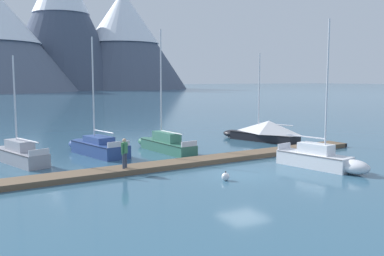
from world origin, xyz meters
The scene contains 11 objects.
ground_plane centered at (0.00, 0.00, 0.00)m, with size 700.00×700.00×0.00m, color #335B75.
mountain_east_summit centered at (34.07, 197.16, 33.27)m, with size 59.15×59.15×63.61m.
mountain_rear_spur centered at (64.53, 195.44, 26.33)m, with size 64.82×64.82×49.39m.
dock centered at (0.00, 4.00, 0.14)m, with size 25.33×3.54×0.30m.
sailboat_nearest_berth centered at (-10.59, 9.63, 0.58)m, with size 2.97×6.26×6.73m.
sailboat_second_berth centered at (-5.36, 10.45, 0.55)m, with size 3.07×6.76×8.18m.
sailboat_mid_dock_port centered at (-0.58, 9.22, 0.56)m, with size 1.97×7.00×8.85m.
sailboat_mid_dock_starboard centered at (4.88, -0.99, 0.59)m, with size 2.41×5.92×8.69m.
sailboat_far_berth centered at (9.14, 9.91, 0.82)m, with size 3.88×7.50×7.45m.
person_on_dock centered at (-5.75, 3.42, 1.26)m, with size 0.46×0.42×1.69m.
mooring_buoy_channel_marker centered at (-1.74, -0.78, 0.21)m, with size 0.42×0.42×0.50m.
Camera 1 is at (-14.07, -19.48, 5.31)m, focal length 40.77 mm.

